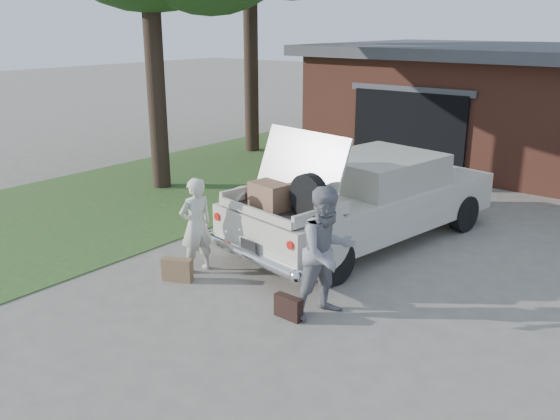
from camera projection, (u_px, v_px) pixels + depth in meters
The scene contains 8 objects.
ground at pixel (256, 287), 9.20m from camera, with size 90.00×90.00×0.00m, color gray.
grass_strip at pixel (166, 187), 14.69m from camera, with size 6.00×16.00×0.02m, color #2D4C1E.
house at pixel (546, 106), 16.69m from camera, with size 12.80×7.80×3.30m.
sedan at pixel (364, 199), 10.89m from camera, with size 3.05×5.86×2.25m.
woman_left at pixel (196, 225), 9.56m from camera, with size 0.58×0.38×1.58m, color beige.
woman_right at pixel (327, 253), 8.05m from camera, with size 0.90×0.70×1.86m, color gray.
suitcase_left at pixel (177, 270), 9.35m from camera, with size 0.48×0.15×0.37m, color #8F6C49.
suitcase_right at pixel (288, 307), 8.17m from camera, with size 0.42×0.13×0.33m, color black.
Camera 1 is at (5.51, -6.36, 3.91)m, focal length 38.00 mm.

